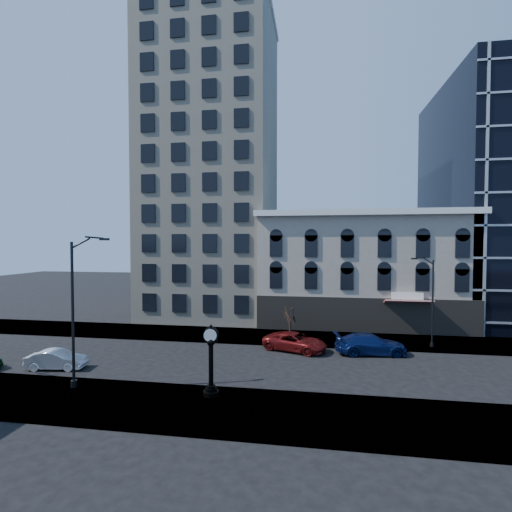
# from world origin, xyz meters

# --- Properties ---
(ground) EXTENTS (160.00, 160.00, 0.00)m
(ground) POSITION_xyz_m (0.00, 0.00, 0.00)
(ground) COLOR black
(ground) RESTS_ON ground
(sidewalk_far) EXTENTS (160.00, 6.00, 0.12)m
(sidewalk_far) POSITION_xyz_m (0.00, 8.00, 0.06)
(sidewalk_far) COLOR #99968B
(sidewalk_far) RESTS_ON ground
(sidewalk_near) EXTENTS (160.00, 6.00, 0.12)m
(sidewalk_near) POSITION_xyz_m (0.00, -8.00, 0.06)
(sidewalk_near) COLOR #99968B
(sidewalk_near) RESTS_ON ground
(cream_tower) EXTENTS (15.90, 15.40, 42.50)m
(cream_tower) POSITION_xyz_m (-6.11, 18.88, 19.32)
(cream_tower) COLOR beige
(cream_tower) RESTS_ON ground
(victorian_row) EXTENTS (22.60, 11.19, 12.50)m
(victorian_row) POSITION_xyz_m (12.00, 15.89, 6.00)
(victorian_row) COLOR #AA9C8C
(victorian_row) RESTS_ON ground
(street_clock) EXTENTS (0.95, 0.95, 4.20)m
(street_clock) POSITION_xyz_m (0.96, -6.39, 2.02)
(street_clock) COLOR black
(street_clock) RESTS_ON sidewalk_near
(street_lamp_near) EXTENTS (2.34, 1.20, 9.60)m
(street_lamp_near) POSITION_xyz_m (-7.19, -6.28, 7.36)
(street_lamp_near) COLOR black
(street_lamp_near) RESTS_ON sidewalk_near
(street_lamp_far) EXTENTS (1.95, 1.00, 7.97)m
(street_lamp_far) POSITION_xyz_m (16.52, 6.29, 6.14)
(street_lamp_far) COLOR black
(street_lamp_far) RESTS_ON sidewalk_far
(bare_tree_far) EXTENTS (2.06, 2.06, 3.53)m
(bare_tree_far) POSITION_xyz_m (4.74, 6.98, 2.78)
(bare_tree_far) COLOR black
(bare_tree_far) RESTS_ON sidewalk_far
(car_near_b) EXTENTS (4.30, 2.01, 1.36)m
(car_near_b) POSITION_xyz_m (-11.44, -3.40, 0.68)
(car_near_b) COLOR silver
(car_near_b) RESTS_ON ground
(car_far_a) EXTENTS (5.90, 4.12, 1.50)m
(car_far_a) POSITION_xyz_m (5.36, 3.89, 0.75)
(car_far_a) COLOR maroon
(car_far_a) RESTS_ON ground
(car_far_b) EXTENTS (5.98, 3.03, 1.66)m
(car_far_b) POSITION_xyz_m (11.53, 3.87, 0.83)
(car_far_b) COLOR #0C194C
(car_far_b) RESTS_ON ground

